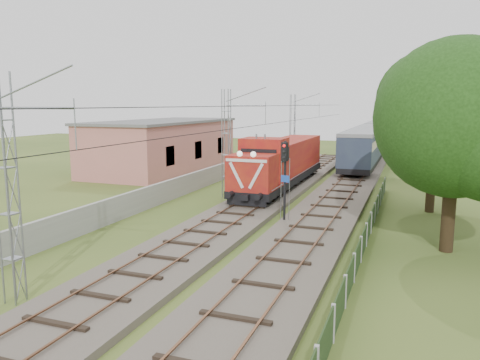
% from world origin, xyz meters
% --- Properties ---
extents(ground, '(140.00, 140.00, 0.00)m').
position_xyz_m(ground, '(0.00, 0.00, 0.00)').
color(ground, '#364B1C').
rests_on(ground, ground).
extents(track_main, '(4.20, 70.00, 0.45)m').
position_xyz_m(track_main, '(0.00, 7.00, 0.18)').
color(track_main, '#6B6054').
rests_on(track_main, ground).
extents(track_side, '(4.20, 80.00, 0.45)m').
position_xyz_m(track_side, '(5.00, 20.00, 0.18)').
color(track_side, '#6B6054').
rests_on(track_side, ground).
extents(catenary, '(3.31, 70.00, 8.00)m').
position_xyz_m(catenary, '(-2.95, 12.00, 4.05)').
color(catenary, gray).
rests_on(catenary, ground).
extents(boundary_wall, '(0.25, 40.00, 1.50)m').
position_xyz_m(boundary_wall, '(-6.50, 12.00, 0.75)').
color(boundary_wall, '#9E9E99').
rests_on(boundary_wall, ground).
extents(station_building, '(8.40, 20.40, 5.22)m').
position_xyz_m(station_building, '(-15.00, 24.00, 2.63)').
color(station_building, '#BE6E66').
rests_on(station_building, ground).
extents(fence, '(0.12, 32.00, 1.20)m').
position_xyz_m(fence, '(8.00, 3.00, 0.60)').
color(fence, black).
rests_on(fence, ground).
extents(locomotive, '(3.07, 17.54, 4.45)m').
position_xyz_m(locomotive, '(0.00, 16.50, 2.28)').
color(locomotive, black).
rests_on(locomotive, ground).
extents(coach_rake, '(3.15, 117.89, 3.65)m').
position_xyz_m(coach_rake, '(5.00, 81.19, 2.60)').
color(coach_rake, black).
rests_on(coach_rake, ground).
extents(signal_post, '(0.52, 0.42, 4.85)m').
position_xyz_m(signal_post, '(3.14, 5.62, 3.33)').
color(signal_post, black).
rests_on(signal_post, ground).
extents(tree_a, '(7.68, 7.31, 9.95)m').
position_xyz_m(tree_a, '(11.75, 3.56, 6.21)').
color(tree_a, '#342615').
rests_on(tree_a, ground).
extents(tree_b, '(7.11, 6.78, 9.22)m').
position_xyz_m(tree_b, '(11.23, 12.12, 5.75)').
color(tree_b, '#342615').
rests_on(tree_b, ground).
extents(tree_c, '(5.67, 5.40, 7.35)m').
position_xyz_m(tree_c, '(11.43, 34.09, 4.58)').
color(tree_c, '#342615').
rests_on(tree_c, ground).
extents(tree_d, '(6.83, 6.51, 8.86)m').
position_xyz_m(tree_d, '(13.77, 47.71, 5.53)').
color(tree_d, '#342615').
rests_on(tree_d, ground).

